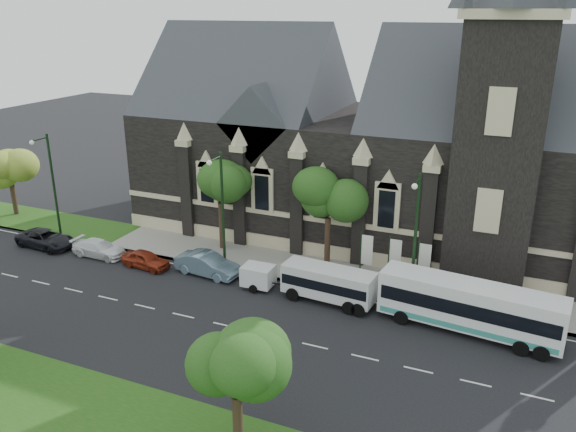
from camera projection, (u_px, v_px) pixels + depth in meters
The scene contains 20 objects.
ground at pixel (225, 325), 35.88m from camera, with size 160.00×160.00×0.00m, color black.
sidewalk at pixel (285, 265), 44.07m from camera, with size 80.00×5.00×0.15m, color gray.
museum at pixel (387, 142), 47.46m from camera, with size 40.00×17.70×29.90m.
tree_park_east at pixel (241, 365), 23.96m from camera, with size 3.40×3.40×6.28m.
tree_walk_right at pixel (332, 194), 41.98m from camera, with size 4.08×4.08×7.80m.
tree_walk_left at pixel (223, 181), 45.34m from camera, with size 3.91×3.91×7.64m.
tree_walk_far at pixel (12, 168), 53.40m from camera, with size 3.40×3.40×6.28m.
street_lamp_near at pixel (415, 233), 36.58m from camera, with size 0.36×1.88×9.00m.
street_lamp_mid at pixel (221, 205), 41.76m from camera, with size 0.36×1.88×9.00m.
street_lamp_far at pixel (51, 181), 47.68m from camera, with size 0.36×1.88×9.00m.
banner_flag_left at pixel (365, 253), 40.53m from camera, with size 0.90×0.10×4.00m.
banner_flag_center at pixel (393, 257), 39.79m from camera, with size 0.90×0.10×4.00m.
banner_flag_right at pixel (422, 262), 39.05m from camera, with size 0.90×0.10×4.00m.
tour_coach at pixel (470, 306), 34.61m from camera, with size 10.98×3.48×3.15m.
shuttle_bus at pixel (329, 283), 38.30m from camera, with size 6.37×2.65×2.41m.
box_trailer at pixel (258, 276), 40.34m from camera, with size 3.12×1.83×1.66m.
sedan at pixel (207, 264), 42.41m from camera, with size 1.74×4.98×1.64m, color slate.
car_far_red at pixel (146, 259), 43.64m from camera, with size 1.55×3.86×1.32m, color maroon.
car_far_white at pixel (99, 248), 45.65m from camera, with size 1.83×4.49×1.30m, color white.
car_far_black at pixel (46, 239), 47.41m from camera, with size 2.35×5.10×1.42m, color black.
Camera 1 is at (15.99, -27.37, 18.55)m, focal length 36.11 mm.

